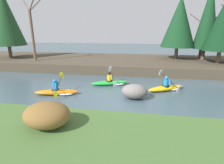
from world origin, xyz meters
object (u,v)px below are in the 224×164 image
object	(u,v)px
kayaker_middle	(112,82)
kayaker_lead	(168,88)
boulder_midstream	(135,91)
kayaker_trailing	(58,92)

from	to	relation	value
kayaker_middle	kayaker_lead	bearing A→B (deg)	-28.27
kayaker_middle	boulder_midstream	size ratio (longest dim) A/B	1.80
kayaker_lead	boulder_midstream	size ratio (longest dim) A/B	1.73
kayaker_lead	boulder_midstream	world-z (taller)	kayaker_lead
kayaker_middle	boulder_midstream	bearing A→B (deg)	-73.26
kayaker_trailing	boulder_midstream	distance (m)	4.71
kayaker_lead	kayaker_trailing	xyz separation A→B (m)	(-6.84, -1.93, 0.00)
kayaker_lead	kayaker_trailing	size ratio (longest dim) A/B	0.95
kayaker_lead	boulder_midstream	xyz separation A→B (m)	(-2.13, -1.80, 0.23)
kayaker_trailing	boulder_midstream	size ratio (longest dim) A/B	1.83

